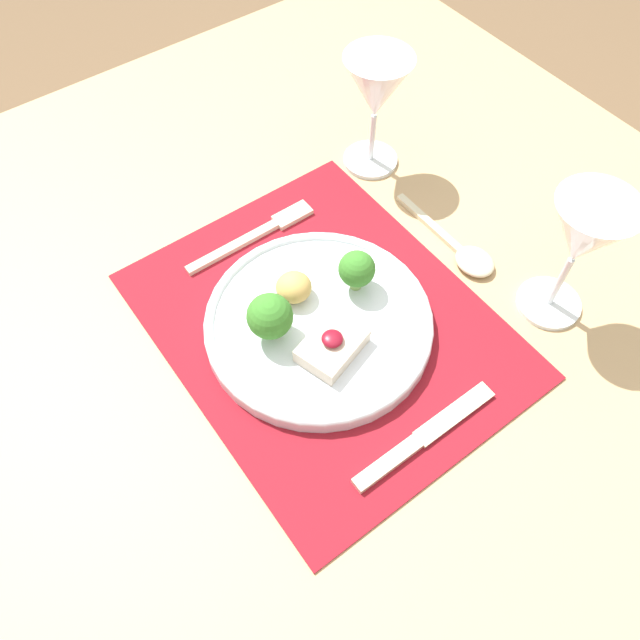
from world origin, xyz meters
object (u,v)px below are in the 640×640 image
object	(u,v)px
wine_glass_far	(376,92)
knife	(416,442)
spoon	(466,254)
wine_glass_near	(583,238)
dinner_plate	(318,321)
fork	(259,233)

from	to	relation	value
wine_glass_far	knife	bearing A→B (deg)	-32.60
knife	spoon	distance (m)	0.26
knife	wine_glass_far	bearing A→B (deg)	149.91
spoon	wine_glass_near	bearing A→B (deg)	12.90
dinner_plate	knife	distance (m)	0.17
dinner_plate	fork	size ratio (longest dim) A/B	1.43
wine_glass_near	wine_glass_far	size ratio (longest dim) A/B	1.04
dinner_plate	wine_glass_far	bearing A→B (deg)	129.16
fork	wine_glass_far	xyz separation A→B (m)	(-0.02, 0.20, 0.11)
spoon	wine_glass_near	distance (m)	0.16
knife	wine_glass_far	world-z (taller)	wine_glass_far
dinner_plate	spoon	distance (m)	0.22
wine_glass_far	dinner_plate	bearing A→B (deg)	-50.84
fork	spoon	bearing A→B (deg)	46.97
knife	wine_glass_near	world-z (taller)	wine_glass_near
dinner_plate	wine_glass_near	bearing A→B (deg)	61.25
fork	wine_glass_near	size ratio (longest dim) A/B	1.08
spoon	wine_glass_near	size ratio (longest dim) A/B	1.00
spoon	dinner_plate	bearing A→B (deg)	-97.72
spoon	wine_glass_far	bearing A→B (deg)	174.23
knife	spoon	size ratio (longest dim) A/B	1.08
spoon	wine_glass_near	xyz separation A→B (m)	(0.11, 0.03, 0.11)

